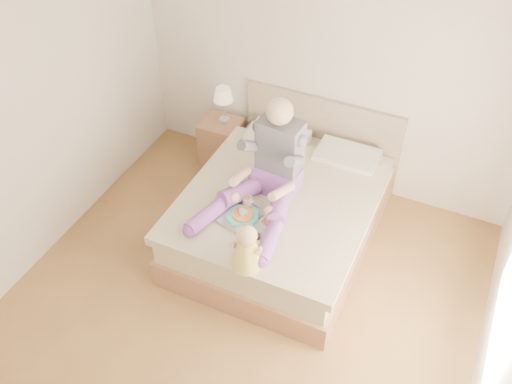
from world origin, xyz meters
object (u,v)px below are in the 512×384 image
at_px(adult, 269,172).
at_px(nightstand, 222,142).
at_px(bed, 285,209).
at_px(baby, 247,249).
at_px(tray, 251,220).

bearing_deg(adult, nightstand, 140.79).
relative_size(bed, nightstand, 4.09).
xyz_separation_m(bed, baby, (0.08, -1.00, 0.47)).
bearing_deg(nightstand, tray, -55.11).
bearing_deg(tray, baby, -54.05).
xyz_separation_m(nightstand, adult, (0.99, -0.94, 0.63)).
height_order(adult, tray, adult).
bearing_deg(adult, tray, -84.67).
height_order(bed, adult, adult).
distance_m(bed, nightstand, 1.33).
distance_m(bed, tray, 0.66).
xyz_separation_m(bed, adult, (-0.10, -0.18, 0.58)).
relative_size(bed, adult, 1.82).
bearing_deg(adult, baby, -73.34).
height_order(bed, tray, bed).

